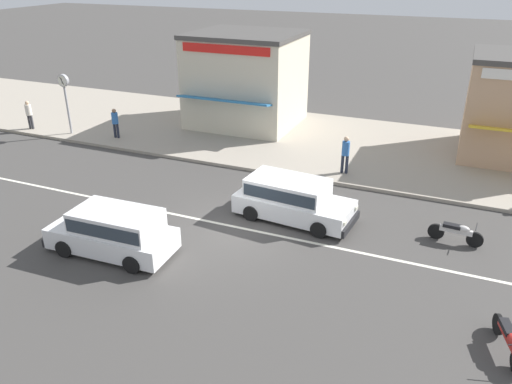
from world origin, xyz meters
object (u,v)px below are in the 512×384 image
minivan_white_0 (291,197)px  pedestrian_near_clock (29,113)px  motorcycle_0 (508,339)px  minivan_white_1 (114,230)px  motorcycle_2 (456,232)px  pedestrian_by_shop (115,121)px  shopfront_mid_block (246,79)px  street_clock (65,90)px  pedestrian_mid_kerb (346,152)px

minivan_white_0 → pedestrian_near_clock: (-17.18, 4.28, 0.24)m
motorcycle_0 → minivan_white_1: bearing=179.3°
motorcycle_2 → motorcycle_0: bearing=-74.4°
minivan_white_1 → motorcycle_2: 11.65m
minivan_white_1 → minivan_white_0: bearing=45.1°
pedestrian_by_shop → shopfront_mid_block: size_ratio=0.26×
minivan_white_0 → motorcycle_2: size_ratio=2.52×
motorcycle_0 → pedestrian_by_shop: 21.32m
motorcycle_0 → motorcycle_2: (-1.45, 5.18, -0.00)m
minivan_white_0 → street_clock: street_clock is taller
pedestrian_near_clock → pedestrian_by_shop: pedestrian_near_clock is taller
motorcycle_0 → shopfront_mid_block: size_ratio=0.31×
street_clock → pedestrian_near_clock: 3.10m
minivan_white_1 → street_clock: (-9.88, 9.11, 1.77)m
motorcycle_0 → shopfront_mid_block: shopfront_mid_block is taller
motorcycle_2 → pedestrian_by_shop: 18.13m
shopfront_mid_block → street_clock: bearing=-145.5°
pedestrian_by_shop → shopfront_mid_block: shopfront_mid_block is taller
minivan_white_1 → pedestrian_near_clock: (-12.58, 8.90, 0.24)m
motorcycle_0 → motorcycle_2: bearing=105.6°
motorcycle_2 → street_clock: size_ratio=0.56×
motorcycle_0 → street_clock: bearing=157.0°
pedestrian_by_shop → minivan_white_1: bearing=-53.2°
motorcycle_0 → pedestrian_mid_kerb: pedestrian_mid_kerb is taller
motorcycle_2 → shopfront_mid_block: size_ratio=0.30×
pedestrian_near_clock → motorcycle_2: bearing=-9.5°
pedestrian_near_clock → pedestrian_mid_kerb: size_ratio=0.94×
pedestrian_mid_kerb → shopfront_mid_block: size_ratio=0.28×
pedestrian_near_clock → pedestrian_by_shop: 5.53m
pedestrian_mid_kerb → minivan_white_0: bearing=-100.7°
minivan_white_1 → pedestrian_by_shop: size_ratio=2.74×
pedestrian_near_clock → shopfront_mid_block: (10.90, 5.84, 1.65)m
minivan_white_0 → motorcycle_2: (5.88, 0.43, -0.42)m
minivan_white_0 → motorcycle_2: 5.92m
minivan_white_0 → pedestrian_by_shop: pedestrian_by_shop is taller
minivan_white_0 → minivan_white_1: bearing=-134.9°
minivan_white_0 → street_clock: bearing=162.8°
pedestrian_near_clock → shopfront_mid_block: 12.47m
motorcycle_2 → pedestrian_near_clock: (-23.07, 3.85, 0.67)m
street_clock → pedestrian_mid_kerb: street_clock is taller
motorcycle_2 → shopfront_mid_block: (-12.17, 9.70, 2.32)m
motorcycle_0 → pedestrian_mid_kerb: 11.51m
motorcycle_2 → pedestrian_mid_kerb: bearing=138.9°
pedestrian_near_clock → minivan_white_0: bearing=-14.0°
pedestrian_mid_kerb → motorcycle_2: bearing=-41.1°
minivan_white_1 → pedestrian_mid_kerb: (5.51, 9.39, 0.32)m
minivan_white_0 → motorcycle_0: 8.75m
minivan_white_0 → street_clock: 15.27m
pedestrian_near_clock → motorcycle_0: bearing=-20.2°
motorcycle_2 → minivan_white_0: bearing=-175.8°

